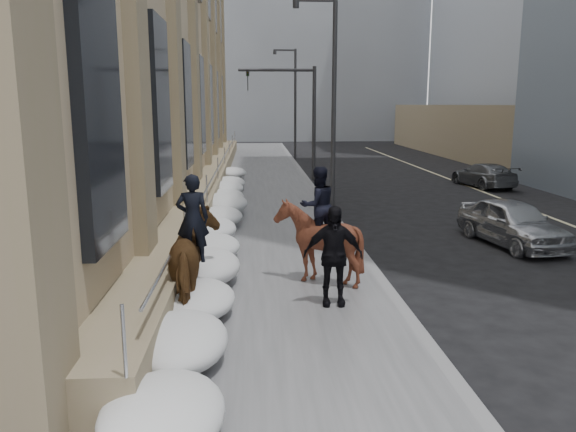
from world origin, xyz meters
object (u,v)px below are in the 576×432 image
at_px(mounted_horse_left, 196,257).
at_px(mounted_horse_right, 318,236).
at_px(car_grey, 483,175).
at_px(car_silver, 512,222).
at_px(pedestrian, 333,255).

distance_m(mounted_horse_left, mounted_horse_right, 2.95).
bearing_deg(car_grey, car_silver, 62.15).
xyz_separation_m(mounted_horse_right, pedestrian, (0.14, -1.46, -0.06)).
relative_size(mounted_horse_right, car_silver, 0.65).
xyz_separation_m(pedestrian, car_grey, (9.88, 16.47, -0.53)).
distance_m(mounted_horse_left, car_grey, 20.75).
relative_size(car_silver, car_grey, 0.97).
bearing_deg(car_silver, pedestrian, -150.07).
bearing_deg(mounted_horse_left, pedestrian, 175.34).
bearing_deg(car_silver, car_grey, 61.75).
distance_m(mounted_horse_left, pedestrian, 2.66).
distance_m(mounted_horse_right, pedestrian, 1.46).
bearing_deg(car_silver, mounted_horse_right, -160.06).
height_order(car_silver, car_grey, car_silver).
relative_size(pedestrian, car_silver, 0.50).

